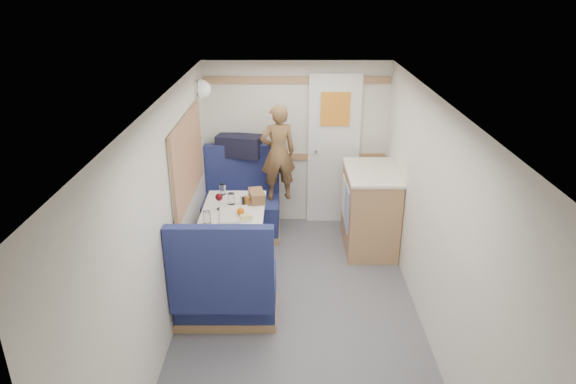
{
  "coord_description": "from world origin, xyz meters",
  "views": [
    {
      "loc": [
        -0.09,
        -3.7,
        2.86
      ],
      "look_at": [
        -0.1,
        0.9,
        0.94
      ],
      "focal_mm": 32.0,
      "sensor_mm": 36.0,
      "label": 1
    }
  ],
  "objects_px": {
    "dome_light": "(202,89)",
    "person": "(278,153)",
    "cheese_block": "(246,217)",
    "tumbler_left": "(207,217)",
    "tumbler_mid": "(223,189)",
    "pepper_grinder": "(244,201)",
    "tray": "(234,214)",
    "orange_fruit": "(241,211)",
    "duffel_bag": "(239,146)",
    "salt_grinder": "(242,199)",
    "beer_glass": "(247,201)",
    "galley_counter": "(370,209)",
    "tumbler_right": "(231,199)",
    "bread_loaf": "(257,196)",
    "dinette_table": "(234,222)",
    "bench_far": "(242,210)",
    "wine_glass": "(219,198)",
    "bench_near": "(226,292)"
  },
  "relations": [
    {
      "from": "orange_fruit",
      "to": "bread_loaf",
      "type": "bearing_deg",
      "value": 70.77
    },
    {
      "from": "duffel_bag",
      "to": "cheese_block",
      "type": "relative_size",
      "value": 4.73
    },
    {
      "from": "cheese_block",
      "to": "beer_glass",
      "type": "distance_m",
      "value": 0.36
    },
    {
      "from": "dome_light",
      "to": "person",
      "type": "distance_m",
      "value": 1.11
    },
    {
      "from": "salt_grinder",
      "to": "tumbler_mid",
      "type": "bearing_deg",
      "value": 134.01
    },
    {
      "from": "dinette_table",
      "to": "bread_loaf",
      "type": "xyz_separation_m",
      "value": [
        0.22,
        0.18,
        0.21
      ]
    },
    {
      "from": "tumbler_mid",
      "to": "pepper_grinder",
      "type": "relative_size",
      "value": 1.17
    },
    {
      "from": "dome_light",
      "to": "duffel_bag",
      "type": "relative_size",
      "value": 0.38
    },
    {
      "from": "dinette_table",
      "to": "bench_far",
      "type": "bearing_deg",
      "value": 90.0
    },
    {
      "from": "dinette_table",
      "to": "tumbler_mid",
      "type": "height_order",
      "value": "tumbler_mid"
    },
    {
      "from": "galley_counter",
      "to": "bread_loaf",
      "type": "height_order",
      "value": "galley_counter"
    },
    {
      "from": "orange_fruit",
      "to": "salt_grinder",
      "type": "xyz_separation_m",
      "value": [
        -0.01,
        0.32,
        -0.01
      ]
    },
    {
      "from": "dinette_table",
      "to": "tumbler_right",
      "type": "distance_m",
      "value": 0.24
    },
    {
      "from": "dinette_table",
      "to": "galley_counter",
      "type": "height_order",
      "value": "galley_counter"
    },
    {
      "from": "tumbler_left",
      "to": "pepper_grinder",
      "type": "height_order",
      "value": "tumbler_left"
    },
    {
      "from": "cheese_block",
      "to": "tumbler_left",
      "type": "relative_size",
      "value": 0.9
    },
    {
      "from": "bench_far",
      "to": "tumbler_left",
      "type": "distance_m",
      "value": 1.32
    },
    {
      "from": "duffel_bag",
      "to": "tray",
      "type": "bearing_deg",
      "value": -74.47
    },
    {
      "from": "cheese_block",
      "to": "tumbler_left",
      "type": "bearing_deg",
      "value": -171.43
    },
    {
      "from": "tumbler_left",
      "to": "salt_grinder",
      "type": "xyz_separation_m",
      "value": [
        0.29,
        0.46,
        -0.02
      ]
    },
    {
      "from": "person",
      "to": "cheese_block",
      "type": "relative_size",
      "value": 10.21
    },
    {
      "from": "galley_counter",
      "to": "tumbler_right",
      "type": "height_order",
      "value": "galley_counter"
    },
    {
      "from": "person",
      "to": "wine_glass",
      "type": "xyz_separation_m",
      "value": [
        -0.57,
        -0.9,
        -0.17
      ]
    },
    {
      "from": "bench_far",
      "to": "tumbler_right",
      "type": "bearing_deg",
      "value": -92.29
    },
    {
      "from": "galley_counter",
      "to": "tumbler_mid",
      "type": "relative_size",
      "value": 8.15
    },
    {
      "from": "bench_far",
      "to": "bench_near",
      "type": "bearing_deg",
      "value": -90.0
    },
    {
      "from": "orange_fruit",
      "to": "dinette_table",
      "type": "bearing_deg",
      "value": 114.63
    },
    {
      "from": "galley_counter",
      "to": "tumbler_mid",
      "type": "height_order",
      "value": "galley_counter"
    },
    {
      "from": "tray",
      "to": "galley_counter",
      "type": "bearing_deg",
      "value": 26.48
    },
    {
      "from": "galley_counter",
      "to": "dinette_table",
      "type": "bearing_deg",
      "value": -159.46
    },
    {
      "from": "tumbler_mid",
      "to": "salt_grinder",
      "type": "relative_size",
      "value": 1.32
    },
    {
      "from": "beer_glass",
      "to": "bread_loaf",
      "type": "distance_m",
      "value": 0.15
    },
    {
      "from": "tumbler_right",
      "to": "tumbler_left",
      "type": "bearing_deg",
      "value": -112.37
    },
    {
      "from": "orange_fruit",
      "to": "tumbler_mid",
      "type": "bearing_deg",
      "value": 113.51
    },
    {
      "from": "tumbler_right",
      "to": "bread_loaf",
      "type": "bearing_deg",
      "value": 17.76
    },
    {
      "from": "dome_light",
      "to": "cheese_block",
      "type": "bearing_deg",
      "value": -64.49
    },
    {
      "from": "person",
      "to": "orange_fruit",
      "type": "distance_m",
      "value": 1.16
    },
    {
      "from": "dome_light",
      "to": "beer_glass",
      "type": "height_order",
      "value": "dome_light"
    },
    {
      "from": "cheese_block",
      "to": "bread_loaf",
      "type": "bearing_deg",
      "value": 81.23
    },
    {
      "from": "tumbler_left",
      "to": "tray",
      "type": "bearing_deg",
      "value": 35.99
    },
    {
      "from": "beer_glass",
      "to": "person",
      "type": "bearing_deg",
      "value": 69.49
    },
    {
      "from": "dinette_table",
      "to": "beer_glass",
      "type": "bearing_deg",
      "value": 28.16
    },
    {
      "from": "bench_far",
      "to": "tray",
      "type": "xyz_separation_m",
      "value": [
        0.03,
        -1.03,
        0.43
      ]
    },
    {
      "from": "galley_counter",
      "to": "tumbler_mid",
      "type": "xyz_separation_m",
      "value": [
        -1.62,
        -0.19,
        0.31
      ]
    },
    {
      "from": "person",
      "to": "beer_glass",
      "type": "bearing_deg",
      "value": 54.67
    },
    {
      "from": "galley_counter",
      "to": "person",
      "type": "xyz_separation_m",
      "value": [
        -1.03,
        0.33,
        0.55
      ]
    },
    {
      "from": "pepper_grinder",
      "to": "bench_near",
      "type": "bearing_deg",
      "value": -96.16
    },
    {
      "from": "tumbler_mid",
      "to": "tumbler_right",
      "type": "distance_m",
      "value": 0.28
    },
    {
      "from": "tray",
      "to": "orange_fruit",
      "type": "height_order",
      "value": "orange_fruit"
    },
    {
      "from": "orange_fruit",
      "to": "salt_grinder",
      "type": "relative_size",
      "value": 0.87
    }
  ]
}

